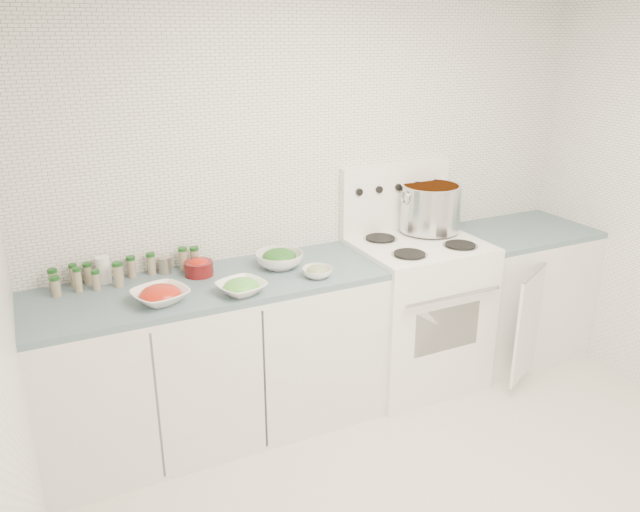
{
  "coord_description": "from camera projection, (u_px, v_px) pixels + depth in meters",
  "views": [
    {
      "loc": [
        -1.62,
        -1.77,
        2.15
      ],
      "look_at": [
        -0.21,
        1.14,
        0.97
      ],
      "focal_mm": 35.0,
      "sensor_mm": 36.0,
      "label": 1
    }
  ],
  "objects": [
    {
      "name": "spice_cluster",
      "position": [
        119.0,
        271.0,
        3.25
      ],
      "size": [
        0.77,
        0.15,
        0.13
      ],
      "color": "gray",
      "rests_on": "counter_left"
    },
    {
      "name": "counter_left",
      "position": [
        214.0,
        359.0,
        3.4
      ],
      "size": [
        1.85,
        0.62,
        0.9
      ],
      "color": "white",
      "rests_on": "ground"
    },
    {
      "name": "salt_canister",
      "position": [
        104.0,
        270.0,
        3.23
      ],
      "size": [
        0.08,
        0.08,
        0.14
      ],
      "primitive_type": "cylinder",
      "rotation": [
        0.0,
        0.0,
        0.16
      ],
      "color": "white",
      "rests_on": "counter_left"
    },
    {
      "name": "bowl_tomato",
      "position": [
        160.0,
        295.0,
        3.01
      ],
      "size": [
        0.32,
        0.32,
        0.09
      ],
      "color": "white",
      "rests_on": "counter_left"
    },
    {
      "name": "bowl_pepper",
      "position": [
        199.0,
        267.0,
        3.34
      ],
      "size": [
        0.15,
        0.15,
        0.09
      ],
      "color": "#590F10",
      "rests_on": "counter_left"
    },
    {
      "name": "bowl_broccoli",
      "position": [
        280.0,
        259.0,
        3.45
      ],
      "size": [
        0.3,
        0.3,
        0.11
      ],
      "color": "white",
      "rests_on": "counter_left"
    },
    {
      "name": "bowl_zucchini",
      "position": [
        317.0,
        272.0,
        3.32
      ],
      "size": [
        0.2,
        0.2,
        0.06
      ],
      "color": "white",
      "rests_on": "counter_left"
    },
    {
      "name": "bowl_snowpea",
      "position": [
        241.0,
        287.0,
        3.11
      ],
      "size": [
        0.29,
        0.29,
        0.08
      ],
      "color": "white",
      "rests_on": "counter_left"
    },
    {
      "name": "stove",
      "position": [
        415.0,
        308.0,
        3.92
      ],
      "size": [
        0.76,
        0.7,
        1.36
      ],
      "color": "white",
      "rests_on": "ground"
    },
    {
      "name": "counter_right",
      "position": [
        515.0,
        292.0,
        4.27
      ],
      "size": [
        0.89,
        0.82,
        0.9
      ],
      "color": "white",
      "rests_on": "ground"
    },
    {
      "name": "stock_pot",
      "position": [
        430.0,
        206.0,
        3.91
      ],
      "size": [
        0.4,
        0.38,
        0.29
      ],
      "rotation": [
        0.0,
        0.0,
        -0.03
      ],
      "color": "silver",
      "rests_on": "stove"
    },
    {
      "name": "tin_can",
      "position": [
        165.0,
        265.0,
        3.37
      ],
      "size": [
        0.07,
        0.07,
        0.09
      ],
      "primitive_type": "cylinder",
      "rotation": [
        0.0,
        0.0,
        0.1
      ],
      "color": "gray",
      "rests_on": "counter_left"
    },
    {
      "name": "room_walls",
      "position": [
        500.0,
        194.0,
        2.36
      ],
      "size": [
        3.54,
        3.04,
        2.52
      ],
      "color": "white",
      "rests_on": "ground"
    }
  ]
}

